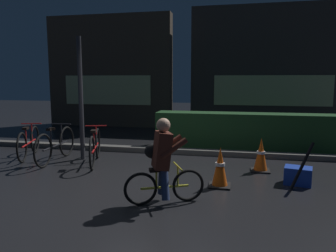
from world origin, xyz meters
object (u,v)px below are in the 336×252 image
traffic_cone_far (261,155)px  cyclist (163,161)px  parked_bike_left_mid (56,145)px  parked_bike_center_left (95,147)px  street_post (81,99)px  traffic_cone_near (220,168)px  blue_crate (298,176)px  parked_bike_leftmost (29,143)px  closed_umbrella (302,166)px

traffic_cone_far → cyclist: size_ratio=0.53×
parked_bike_left_mid → parked_bike_center_left: bearing=-93.2°
street_post → traffic_cone_far: size_ratio=4.12×
parked_bike_center_left → traffic_cone_far: 3.42m
street_post → traffic_cone_near: 3.55m
parked_bike_center_left → blue_crate: 4.04m
parked_bike_left_mid → cyclist: cyclist is taller
traffic_cone_near → blue_crate: bearing=17.0°
street_post → traffic_cone_near: bearing=-22.5°
traffic_cone_far → street_post: bearing=177.0°
parked_bike_left_mid → parked_bike_leftmost: bearing=72.0°
closed_umbrella → cyclist: bearing=176.2°
parked_bike_leftmost → parked_bike_center_left: bearing=-115.9°
closed_umbrella → street_post: bearing=134.8°
parked_bike_center_left → blue_crate: (3.99, -0.58, -0.21)m
parked_bike_leftmost → parked_bike_left_mid: (0.81, -0.21, 0.02)m
parked_bike_left_mid → traffic_cone_near: 3.74m
parked_bike_leftmost → traffic_cone_near: bearing=-124.0°
blue_crate → traffic_cone_far: bearing=129.4°
street_post → parked_bike_center_left: street_post is taller
traffic_cone_far → parked_bike_left_mid: bearing=-178.5°
parked_bike_leftmost → traffic_cone_far: (5.16, -0.10, -0.03)m
parked_bike_leftmost → parked_bike_left_mid: size_ratio=0.90×
parked_bike_left_mid → closed_umbrella: 5.00m
cyclist → closed_umbrella: bearing=1.8°
street_post → closed_umbrella: street_post is taller
traffic_cone_near → traffic_cone_far: traffic_cone_near is taller
traffic_cone_near → blue_crate: 1.38m
parked_bike_left_mid → traffic_cone_near: size_ratio=2.60×
traffic_cone_near → closed_umbrella: 1.32m
cyclist → traffic_cone_far: bearing=28.0°
street_post → traffic_cone_near: street_post is taller
parked_bike_left_mid → closed_umbrella: size_ratio=2.06×
parked_bike_center_left → cyclist: 2.71m
street_post → closed_umbrella: bearing=-14.5°
closed_umbrella → parked_bike_leftmost: bearing=138.9°
street_post → parked_bike_left_mid: size_ratio=1.55×
street_post → cyclist: 3.32m
traffic_cone_far → traffic_cone_near: bearing=-123.7°
traffic_cone_near → cyclist: cyclist is taller
traffic_cone_near → traffic_cone_far: (0.73, 1.10, -0.01)m
blue_crate → closed_umbrella: (0.01, -0.25, 0.24)m
parked_bike_leftmost → cyclist: 4.23m
street_post → cyclist: size_ratio=2.18×
blue_crate → parked_bike_left_mid: bearing=173.2°
parked_bike_center_left → parked_bike_leftmost: bearing=65.0°
parked_bike_leftmost → blue_crate: parked_bike_leftmost is taller
traffic_cone_near → parked_bike_left_mid: bearing=164.8°
parked_bike_center_left → cyclist: (1.91, -1.90, 0.27)m
parked_bike_center_left → traffic_cone_far: size_ratio=2.50×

